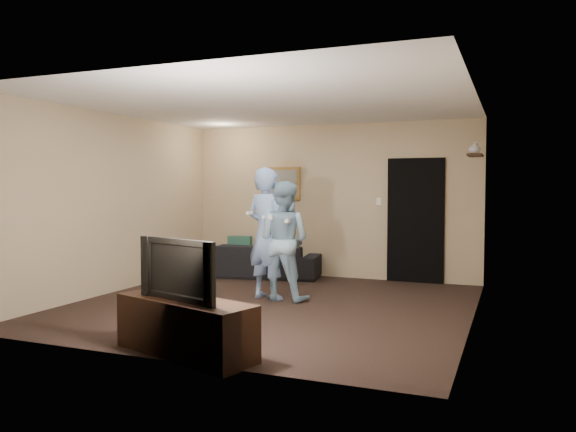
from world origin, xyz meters
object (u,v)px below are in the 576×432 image
at_px(sofa, 263,260).
at_px(wii_player_left, 267,233).
at_px(tv_console, 185,327).
at_px(television, 185,269).
at_px(wii_player_right, 283,241).

xyz_separation_m(sofa, wii_player_left, (0.83, -1.69, 0.62)).
bearing_deg(wii_player_left, sofa, 116.27).
relative_size(tv_console, wii_player_left, 0.81).
xyz_separation_m(sofa, television, (1.18, -4.31, 0.51)).
distance_m(tv_console, wii_player_right, 2.72).
bearing_deg(tv_console, sofa, 122.46).
xyz_separation_m(tv_console, television, (0.00, 0.00, 0.54)).
distance_m(television, wii_player_right, 2.66).
height_order(wii_player_left, wii_player_right, wii_player_left).
height_order(sofa, wii_player_right, wii_player_right).
bearing_deg(tv_console, wii_player_left, 114.72).
bearing_deg(wii_player_right, wii_player_left, -171.74).
bearing_deg(wii_player_right, sofa, 122.34).
xyz_separation_m(television, wii_player_right, (-0.13, 2.66, 0.01)).
height_order(tv_console, television, television).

